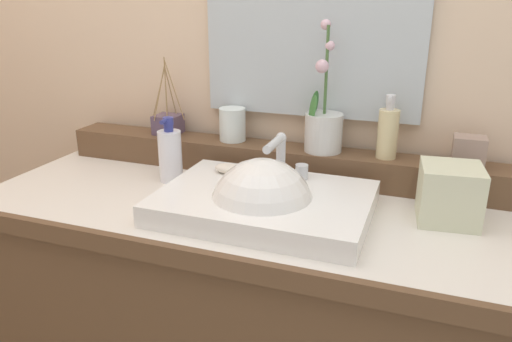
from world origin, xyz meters
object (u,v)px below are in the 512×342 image
object	(u,v)px
soap_dispenser	(388,132)
reed_diffuser	(168,123)
soap_bar	(228,168)
lotion_bottle	(170,155)
potted_plant	(323,125)
tissue_box	(449,194)
sink_basin	(263,207)
tumbler_cup	(232,124)
trinket_box	(469,152)

from	to	relation	value
soap_dispenser	reed_diffuser	xyz separation A→B (m)	(-0.65, 0.01, -0.04)
soap_bar	lotion_bottle	bearing A→B (deg)	173.47
potted_plant	reed_diffuser	size ratio (longest dim) A/B	1.49
potted_plant	tissue_box	bearing A→B (deg)	-25.78
sink_basin	tumbler_cup	bearing A→B (deg)	124.36
reed_diffuser	tissue_box	distance (m)	0.83
soap_dispenser	sink_basin	bearing A→B (deg)	-131.44
potted_plant	sink_basin	bearing A→B (deg)	-104.96
potted_plant	tumbler_cup	bearing A→B (deg)	177.51
trinket_box	tissue_box	bearing A→B (deg)	-104.48
potted_plant	lotion_bottle	size ratio (longest dim) A/B	1.92
sink_basin	soap_bar	world-z (taller)	sink_basin
soap_bar	sink_basin	bearing A→B (deg)	-38.26
trinket_box	soap_bar	bearing A→B (deg)	-164.74
sink_basin	tumbler_cup	distance (m)	0.36
potted_plant	tumbler_cup	distance (m)	0.27
sink_basin	reed_diffuser	size ratio (longest dim) A/B	2.10
soap_dispenser	potted_plant	bearing A→B (deg)	179.85
sink_basin	soap_dispenser	xyz separation A→B (m)	(0.24, 0.27, 0.13)
lotion_bottle	soap_dispenser	bearing A→B (deg)	14.97
sink_basin	potted_plant	size ratio (longest dim) A/B	1.41
trinket_box	lotion_bottle	world-z (taller)	lotion_bottle
potted_plant	tissue_box	world-z (taller)	potted_plant
tumbler_cup	lotion_bottle	size ratio (longest dim) A/B	0.53
potted_plant	trinket_box	distance (m)	0.37
trinket_box	lotion_bottle	distance (m)	0.76
soap_dispenser	lotion_bottle	distance (m)	0.58
soap_bar	trinket_box	xyz separation A→B (m)	(0.57, 0.16, 0.06)
reed_diffuser	lotion_bottle	size ratio (longest dim) A/B	1.29
soap_bar	tissue_box	distance (m)	0.53
tumbler_cup	trinket_box	size ratio (longest dim) A/B	1.24
soap_bar	potted_plant	world-z (taller)	potted_plant
potted_plant	lotion_bottle	xyz separation A→B (m)	(-0.39, -0.15, -0.08)
tissue_box	reed_diffuser	bearing A→B (deg)	168.08
reed_diffuser	sink_basin	bearing A→B (deg)	-35.08
soap_bar	lotion_bottle	world-z (taller)	lotion_bottle
tumbler_cup	tissue_box	distance (m)	0.62
soap_bar	tumbler_cup	distance (m)	0.20
soap_dispenser	tissue_box	bearing A→B (deg)	-44.81
reed_diffuser	trinket_box	xyz separation A→B (m)	(0.85, -0.02, 0.01)
sink_basin	potted_plant	bearing A→B (deg)	75.04
potted_plant	trinket_box	bearing A→B (deg)	-1.05
sink_basin	soap_dispenser	world-z (taller)	soap_dispenser
tumbler_cup	reed_diffuser	bearing A→B (deg)	179.72
sink_basin	reed_diffuser	distance (m)	0.51
reed_diffuser	soap_bar	bearing A→B (deg)	-33.45
tumbler_cup	reed_diffuser	distance (m)	0.21
tumbler_cup	soap_bar	bearing A→B (deg)	-71.01
potted_plant	tissue_box	xyz separation A→B (m)	(0.33, -0.16, -0.09)
soap_bar	trinket_box	bearing A→B (deg)	15.89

